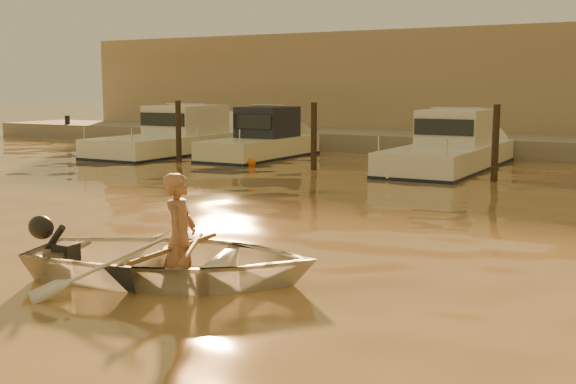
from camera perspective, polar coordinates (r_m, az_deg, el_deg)
The scene contains 16 objects.
ground_plane at distance 7.09m, azimuth -9.78°, elevation -11.97°, with size 160.00×160.00×0.00m, color #8F6139.
dinghy at distance 9.33m, azimuth -9.08°, elevation -5.28°, with size 2.66×3.72×0.77m, color silver.
person at distance 9.23m, azimuth -8.53°, elevation -3.68°, with size 0.61×0.40×1.67m, color #A16D50.
outboard_motor at distance 9.94m, azimuth -17.22°, elevation -4.62°, with size 0.90×0.40×0.70m, color black, non-canonical shape.
oar_port at distance 9.21m, azimuth -7.64°, elevation -4.44°, with size 0.06×0.06×2.10m, color brown.
oar_starboard at distance 9.28m, azimuth -8.81°, elevation -4.37°, with size 0.06×0.06×2.10m, color brown.
moored_boat_0 at distance 26.96m, azimuth -8.97°, elevation 4.36°, with size 2.57×8.07×1.75m, color white, non-canonical shape.
moored_boat_1 at distance 24.85m, azimuth -2.24°, elevation 4.12°, with size 1.97×5.96×1.75m, color beige, non-canonical shape.
moored_boat_2 at distance 22.13m, azimuth 12.63°, elevation 3.41°, with size 2.31×7.72×1.75m, color white, non-canonical shape.
piling_0 at distance 24.04m, azimuth -8.64°, elevation 4.55°, with size 0.18×0.18×2.20m, color #2D2319.
piling_1 at distance 21.34m, azimuth 2.05°, elevation 4.18°, with size 0.18×0.18×2.20m, color #2D2319.
piling_2 at distance 19.51m, azimuth 16.06°, elevation 3.47°, with size 0.18×0.18×2.20m, color #2D2319.
fender_a at distance 25.03m, azimuth -13.90°, elevation 2.71°, with size 0.30×0.30×0.30m, color white.
fender_b at distance 22.48m, azimuth -2.94°, elevation 2.33°, with size 0.30×0.30×0.30m, color orange.
fender_c at distance 19.23m, azimuth 8.01°, elevation 1.25°, with size 0.30×0.30×0.30m, color silver.
quay at distance 27.07m, azimuth 20.17°, elevation 2.96°, with size 52.00×4.00×1.00m, color gray.
Camera 1 is at (4.22, -5.14, 2.44)m, focal length 45.00 mm.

